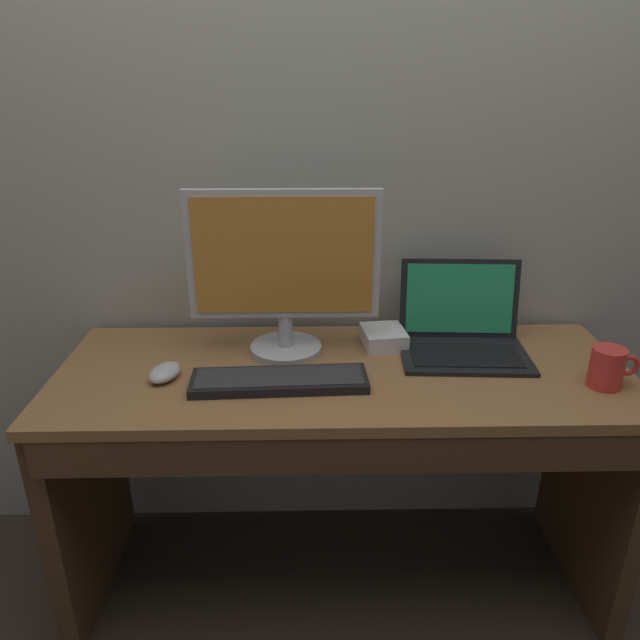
{
  "coord_description": "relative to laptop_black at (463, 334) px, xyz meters",
  "views": [
    {
      "loc": [
        -0.09,
        -1.4,
        1.45
      ],
      "look_at": [
        -0.06,
        0.0,
        0.87
      ],
      "focal_mm": 33.28,
      "sensor_mm": 36.0,
      "label": 1
    }
  ],
  "objects": [
    {
      "name": "ground_plane",
      "position": [
        -0.34,
        -0.11,
        -0.78
      ],
      "size": [
        14.0,
        14.0,
        0.0
      ],
      "primitive_type": "plane",
      "color": "#382D23"
    },
    {
      "name": "desk",
      "position": [
        -0.34,
        -0.12,
        -0.27
      ],
      "size": [
        1.51,
        0.57,
        0.73
      ],
      "color": "olive",
      "rests_on": "ground"
    },
    {
      "name": "laptop_black",
      "position": [
        0.0,
        0.0,
        0.0
      ],
      "size": [
        0.36,
        0.29,
        0.24
      ],
      "color": "black",
      "rests_on": "desk"
    },
    {
      "name": "external_monitor",
      "position": [
        -0.49,
        -0.01,
        0.18
      ],
      "size": [
        0.51,
        0.2,
        0.46
      ],
      "color": "#B7B7BC",
      "rests_on": "desk"
    },
    {
      "name": "wired_keyboard",
      "position": [
        -0.5,
        -0.19,
        -0.04
      ],
      "size": [
        0.45,
        0.15,
        0.03
      ],
      "color": "black",
      "rests_on": "desk"
    },
    {
      "name": "computer_mouse",
      "position": [
        -0.8,
        -0.15,
        -0.03
      ],
      "size": [
        0.1,
        0.12,
        0.04
      ],
      "primitive_type": "ellipsoid",
      "rotation": [
        0.0,
        0.0,
        -0.3
      ],
      "color": "#B7B7BC",
      "rests_on": "desk"
    },
    {
      "name": "external_drive_box",
      "position": [
        -0.22,
        0.04,
        -0.03
      ],
      "size": [
        0.13,
        0.14,
        0.05
      ],
      "primitive_type": "cube",
      "rotation": [
        0.0,
        0.0,
        0.12
      ],
      "color": "silver",
      "rests_on": "desk"
    },
    {
      "name": "coffee_mug",
      "position": [
        0.31,
        -0.21,
        0.0
      ],
      "size": [
        0.12,
        0.08,
        0.1
      ],
      "color": "red",
      "rests_on": "desk"
    }
  ]
}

